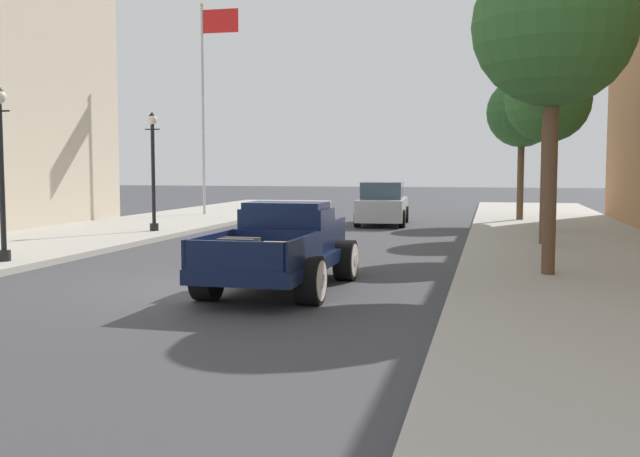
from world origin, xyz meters
name	(u,v)px	position (x,y,z in m)	size (l,w,h in m)	color
ground_plane	(205,287)	(0.00, 0.00, 0.00)	(140.00, 140.00, 0.00)	#3D3D42
sidewalk_right	(620,299)	(7.25, 0.00, 0.07)	(5.50, 64.00, 0.15)	#ADA89E
hotrod_truck_navy	(286,247)	(1.47, 0.32, 0.75)	(2.26, 4.97, 1.58)	#0F1938
car_background_silver	(383,205)	(1.08, 15.51, 0.77)	(2.08, 4.40, 1.65)	#B7B7BC
street_lamp_near	(1,160)	(-5.32, 1.49, 2.39)	(0.50, 0.32, 3.85)	black
street_lamp_far	(153,162)	(-5.54, 9.44, 2.39)	(0.50, 0.32, 3.85)	black
flagpole	(208,85)	(-6.98, 17.92, 5.77)	(1.74, 0.16, 9.16)	#B2B2B7
street_tree_nearest	(554,26)	(6.26, 2.13, 4.89)	(3.10, 3.10, 6.31)	brown
street_tree_second	(548,71)	(6.57, 8.00, 4.77)	(2.37, 2.37, 5.85)	brown
street_tree_third	(548,100)	(6.89, 12.44, 4.37)	(2.76, 2.76, 5.63)	brown
street_tree_farthest	(522,113)	(6.27, 17.51, 4.34)	(2.73, 2.73, 5.58)	brown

